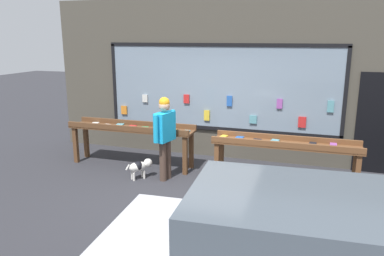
{
  "coord_description": "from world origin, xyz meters",
  "views": [
    {
      "loc": [
        2.04,
        -6.0,
        2.79
      ],
      "look_at": [
        -0.19,
        0.94,
        1.0
      ],
      "focal_mm": 35.0,
      "sensor_mm": 36.0,
      "label": 1
    }
  ],
  "objects": [
    {
      "name": "shopfront_facade",
      "position": [
        0.04,
        2.39,
        1.81
      ],
      "size": [
        8.19,
        0.29,
        3.65
      ],
      "color": "#4C473D",
      "rests_on": "ground_plane"
    },
    {
      "name": "person_browsing",
      "position": [
        -0.62,
        0.56,
        0.97
      ],
      "size": [
        0.32,
        0.65,
        1.67
      ],
      "rotation": [
        0.0,
        0.0,
        1.34
      ],
      "color": "#4C382D",
      "rests_on": "ground_plane"
    },
    {
      "name": "ground_plane",
      "position": [
        0.0,
        0.0,
        0.0
      ],
      "size": [
        40.0,
        40.0,
        0.0
      ],
      "primitive_type": "plane",
      "color": "#2D2D33"
    },
    {
      "name": "display_table_right",
      "position": [
        1.64,
        1.14,
        0.71
      ],
      "size": [
        2.81,
        0.6,
        0.89
      ],
      "color": "brown",
      "rests_on": "ground_plane"
    },
    {
      "name": "small_dog",
      "position": [
        -1.13,
        0.43,
        0.26
      ],
      "size": [
        0.43,
        0.47,
        0.39
      ],
      "rotation": [
        0.0,
        0.0,
        0.88
      ],
      "color": "white",
      "rests_on": "ground_plane"
    },
    {
      "name": "display_table_left",
      "position": [
        -1.64,
        1.14,
        0.77
      ],
      "size": [
        2.81,
        0.61,
        0.96
      ],
      "color": "brown",
      "rests_on": "ground_plane"
    }
  ]
}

